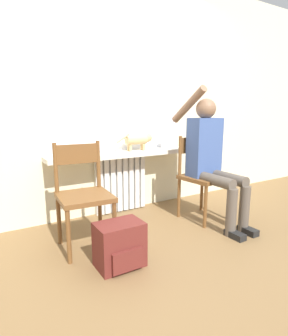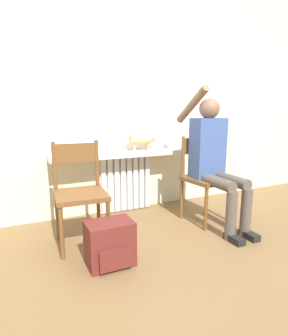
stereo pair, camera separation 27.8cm
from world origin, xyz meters
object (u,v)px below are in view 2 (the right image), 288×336
chair_left (80,192)px  cat (143,139)px  chair_right (205,177)px  backpack (110,244)px  person (214,156)px

chair_left → cat: (0.86, 0.55, 0.37)m
chair_right → backpack: bearing=-165.9°
chair_left → person: bearing=-1.5°
chair_left → person: 1.37m
chair_left → chair_right: (1.33, -0.00, 0.00)m
person → chair_right: bearing=92.5°
chair_right → cat: (-0.47, 0.55, 0.37)m
chair_left → cat: bearing=36.1°
person → backpack: 1.38m
person → cat: 0.83m
chair_right → backpack: 1.34m
chair_left → cat: size_ratio=1.98×
chair_right → cat: 0.81m
cat → backpack: size_ratio=1.29×
cat → chair_right: bearing=-49.4°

